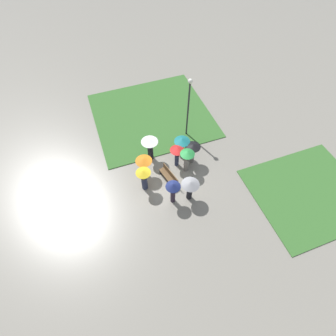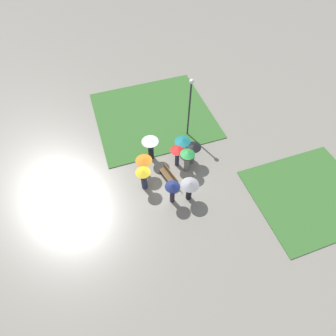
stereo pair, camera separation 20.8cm
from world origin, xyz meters
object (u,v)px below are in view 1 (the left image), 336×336
at_px(crowd_person_teal, 182,143).
at_px(park_bench, 169,176).
at_px(crowd_person_black, 193,150).
at_px(crowd_person_red, 177,152).
at_px(crowd_person_green, 187,157).
at_px(crowd_person_white, 150,146).
at_px(crowd_person_yellow, 144,177).
at_px(crowd_person_grey, 190,186).
at_px(lamp_post, 189,102).
at_px(crowd_person_orange, 144,163).
at_px(crowd_person_navy, 173,189).

bearing_deg(crowd_person_teal, park_bench, 32.03).
relative_size(park_bench, crowd_person_black, 1.01).
bearing_deg(crowd_person_red, crowd_person_green, -157.00).
distance_m(crowd_person_black, crowd_person_white, 2.93).
height_order(park_bench, crowd_person_yellow, crowd_person_yellow).
distance_m(crowd_person_red, crowd_person_yellow, 2.89).
bearing_deg(crowd_person_white, crowd_person_grey, -162.24).
bearing_deg(crowd_person_grey, lamp_post, 60.10).
relative_size(crowd_person_black, crowd_person_yellow, 0.92).
distance_m(park_bench, crowd_person_teal, 2.47).
xyz_separation_m(lamp_post, crowd_person_orange, (2.60, -4.12, -1.80)).
relative_size(lamp_post, crowd_person_grey, 2.77).
height_order(crowd_person_red, crowd_person_green, crowd_person_green).
distance_m(crowd_person_teal, crowd_person_yellow, 3.68).
bearing_deg(crowd_person_grey, crowd_person_teal, 67.24).
xyz_separation_m(park_bench, crowd_person_yellow, (0.03, -1.72, 0.76)).
bearing_deg(crowd_person_navy, park_bench, 100.05).
relative_size(crowd_person_white, crowd_person_green, 0.99).
xyz_separation_m(crowd_person_navy, crowd_person_white, (-3.83, -0.25, -0.07)).
relative_size(crowd_person_black, crowd_person_teal, 0.94).
distance_m(lamp_post, crowd_person_navy, 6.27).
height_order(crowd_person_black, crowd_person_green, crowd_person_green).
bearing_deg(crowd_person_yellow, crowd_person_grey, 107.05).
height_order(crowd_person_black, crowd_person_teal, crowd_person_teal).
xyz_separation_m(crowd_person_orange, crowd_person_yellow, (1.03, -0.33, -0.10)).
bearing_deg(crowd_person_navy, crowd_person_green, 70.99).
relative_size(park_bench, crowd_person_grey, 0.99).
relative_size(crowd_person_navy, crowd_person_yellow, 1.01).
xyz_separation_m(crowd_person_grey, crowd_person_green, (-2.14, 0.68, 0.02)).
distance_m(crowd_person_black, crowd_person_yellow, 3.91).
bearing_deg(lamp_post, crowd_person_yellow, -50.79).
relative_size(crowd_person_orange, crowd_person_black, 1.00).
relative_size(crowd_person_navy, crowd_person_red, 1.04).
height_order(lamp_post, crowd_person_orange, lamp_post).
bearing_deg(crowd_person_navy, crowd_person_yellow, 153.87).
relative_size(lamp_post, crowd_person_white, 2.53).
bearing_deg(crowd_person_red, crowd_person_white, 39.24).
bearing_deg(crowd_person_black, crowd_person_red, 66.30).
distance_m(crowd_person_grey, crowd_person_green, 2.24).
bearing_deg(crowd_person_grey, crowd_person_red, 76.25).
xyz_separation_m(crowd_person_teal, crowd_person_white, (-0.59, -2.12, -0.13)).
relative_size(park_bench, crowd_person_green, 0.90).
height_order(crowd_person_black, crowd_person_navy, crowd_person_navy).
distance_m(crowd_person_orange, crowd_person_black, 3.45).
height_order(crowd_person_grey, crowd_person_red, crowd_person_red).
bearing_deg(lamp_post, crowd_person_teal, -31.45).
bearing_deg(crowd_person_grey, crowd_person_navy, 163.34).
bearing_deg(crowd_person_green, park_bench, -35.21).
distance_m(park_bench, crowd_person_navy, 1.87).
bearing_deg(crowd_person_green, crowd_person_yellow, -43.73).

